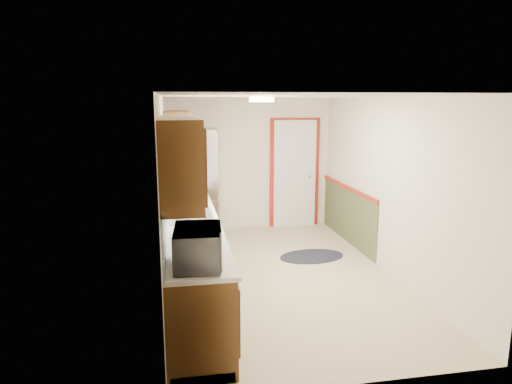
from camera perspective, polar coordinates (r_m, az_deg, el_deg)
name	(u,v)px	position (r m, az deg, el deg)	size (l,w,h in m)	color
room_shell	(281,189)	(6.01, 3.14, 0.34)	(3.20, 5.20, 2.52)	tan
kitchen_run	(188,228)	(5.66, -8.49, -4.52)	(0.63, 4.00, 2.20)	#3E240E
back_wall_trim	(305,182)	(8.42, 6.20, 1.29)	(1.12, 2.30, 2.08)	maroon
ceiling_fixture	(262,99)	(5.64, 0.73, 11.50)	(0.30, 0.30, 0.06)	#FFD88C
microwave	(198,243)	(3.98, -7.28, -6.31)	(0.60, 0.33, 0.40)	white
refrigerator	(196,184)	(7.92, -7.56, 1.02)	(0.88, 0.83, 1.89)	#B7B7BC
rug	(312,256)	(7.11, 6.98, -7.97)	(1.01, 0.65, 0.01)	black
cooktop	(187,193)	(7.14, -8.60, -0.07)	(0.53, 0.64, 0.02)	black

